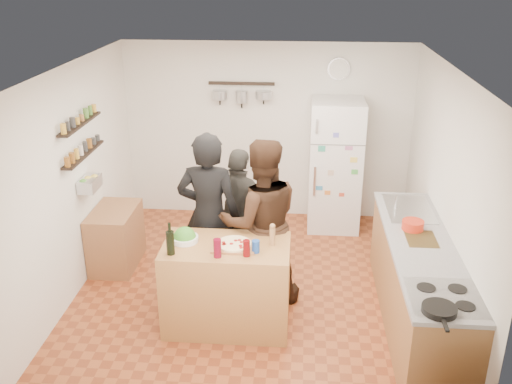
# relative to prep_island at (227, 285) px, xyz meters

# --- Properties ---
(room_shell) EXTENTS (4.20, 4.20, 4.20)m
(room_shell) POSITION_rel_prep_island_xyz_m (0.23, 1.10, 0.79)
(room_shell) COLOR brown
(room_shell) RESTS_ON ground
(prep_island) EXTENTS (1.25, 0.72, 0.91)m
(prep_island) POSITION_rel_prep_island_xyz_m (0.00, 0.00, 0.00)
(prep_island) COLOR #A26D3B
(prep_island) RESTS_ON floor
(pizza_board) EXTENTS (0.42, 0.34, 0.02)m
(pizza_board) POSITION_rel_prep_island_xyz_m (0.08, -0.02, 0.47)
(pizza_board) COLOR brown
(pizza_board) RESTS_ON prep_island
(pizza) EXTENTS (0.34, 0.34, 0.02)m
(pizza) POSITION_rel_prep_island_xyz_m (0.08, -0.02, 0.48)
(pizza) COLOR beige
(pizza) RESTS_ON pizza_board
(salad_bowl) EXTENTS (0.27, 0.27, 0.05)m
(salad_bowl) POSITION_rel_prep_island_xyz_m (-0.42, 0.05, 0.48)
(salad_bowl) COLOR silver
(salad_bowl) RESTS_ON prep_island
(wine_bottle) EXTENTS (0.08, 0.08, 0.24)m
(wine_bottle) POSITION_rel_prep_island_xyz_m (-0.50, -0.22, 0.57)
(wine_bottle) COLOR black
(wine_bottle) RESTS_ON prep_island
(wine_glass_near) EXTENTS (0.08, 0.08, 0.18)m
(wine_glass_near) POSITION_rel_prep_island_xyz_m (-0.05, -0.24, 0.55)
(wine_glass_near) COLOR #570719
(wine_glass_near) RESTS_ON prep_island
(wine_glass_far) EXTENTS (0.07, 0.07, 0.16)m
(wine_glass_far) POSITION_rel_prep_island_xyz_m (0.22, -0.20, 0.54)
(wine_glass_far) COLOR #55070A
(wine_glass_far) RESTS_ON prep_island
(pepper_mill) EXTENTS (0.06, 0.06, 0.18)m
(pepper_mill) POSITION_rel_prep_island_xyz_m (0.45, 0.05, 0.54)
(pepper_mill) COLOR #986B3F
(pepper_mill) RESTS_ON prep_island
(salt_canister) EXTENTS (0.08, 0.08, 0.12)m
(salt_canister) POSITION_rel_prep_island_xyz_m (0.30, -0.12, 0.52)
(salt_canister) COLOR navy
(salt_canister) RESTS_ON prep_island
(person_left) EXTENTS (0.71, 0.49, 1.87)m
(person_left) POSITION_rel_prep_island_xyz_m (-0.27, 0.61, 0.48)
(person_left) COLOR black
(person_left) RESTS_ON floor
(person_center) EXTENTS (1.04, 0.89, 1.84)m
(person_center) POSITION_rel_prep_island_xyz_m (0.30, 0.53, 0.47)
(person_center) COLOR black
(person_center) RESTS_ON floor
(person_back) EXTENTS (1.00, 0.67, 1.58)m
(person_back) POSITION_rel_prep_island_xyz_m (0.03, 0.98, 0.33)
(person_back) COLOR #2B2A26
(person_back) RESTS_ON floor
(counter_run) EXTENTS (0.63, 2.63, 0.90)m
(counter_run) POSITION_rel_prep_island_xyz_m (1.93, 0.16, -0.01)
(counter_run) COLOR #9E7042
(counter_run) RESTS_ON floor
(stove_top) EXTENTS (0.60, 0.62, 0.02)m
(stove_top) POSITION_rel_prep_island_xyz_m (1.93, -0.79, 0.46)
(stove_top) COLOR white
(stove_top) RESTS_ON counter_run
(skillet) EXTENTS (0.28, 0.28, 0.05)m
(skillet) POSITION_rel_prep_island_xyz_m (1.83, -1.02, 0.49)
(skillet) COLOR black
(skillet) RESTS_ON stove_top
(sink) EXTENTS (0.50, 0.80, 0.03)m
(sink) POSITION_rel_prep_island_xyz_m (1.93, 1.01, 0.46)
(sink) COLOR silver
(sink) RESTS_ON counter_run
(cutting_board) EXTENTS (0.30, 0.40, 0.02)m
(cutting_board) POSITION_rel_prep_island_xyz_m (1.93, 0.28, 0.46)
(cutting_board) COLOR olive
(cutting_board) RESTS_ON counter_run
(red_bowl) EXTENTS (0.22, 0.22, 0.09)m
(red_bowl) POSITION_rel_prep_island_xyz_m (1.88, 0.49, 0.51)
(red_bowl) COLOR red
(red_bowl) RESTS_ON counter_run
(fridge) EXTENTS (0.70, 0.68, 1.80)m
(fridge) POSITION_rel_prep_island_xyz_m (1.18, 2.46, 0.45)
(fridge) COLOR white
(fridge) RESTS_ON floor
(wall_clock) EXTENTS (0.30, 0.03, 0.30)m
(wall_clock) POSITION_rel_prep_island_xyz_m (1.18, 2.79, 1.69)
(wall_clock) COLOR silver
(wall_clock) RESTS_ON back_wall
(spice_shelf_lower) EXTENTS (0.12, 1.00, 0.02)m
(spice_shelf_lower) POSITION_rel_prep_island_xyz_m (-1.70, 0.91, 1.04)
(spice_shelf_lower) COLOR black
(spice_shelf_lower) RESTS_ON left_wall
(spice_shelf_upper) EXTENTS (0.12, 1.00, 0.02)m
(spice_shelf_upper) POSITION_rel_prep_island_xyz_m (-1.70, 0.91, 1.40)
(spice_shelf_upper) COLOR black
(spice_shelf_upper) RESTS_ON left_wall
(produce_basket) EXTENTS (0.18, 0.35, 0.14)m
(produce_basket) POSITION_rel_prep_island_xyz_m (-1.67, 0.91, 0.69)
(produce_basket) COLOR silver
(produce_basket) RESTS_ON left_wall
(side_table) EXTENTS (0.50, 0.80, 0.73)m
(side_table) POSITION_rel_prep_island_xyz_m (-1.51, 1.12, -0.09)
(side_table) COLOR #A07043
(side_table) RESTS_ON floor
(pot_rack) EXTENTS (0.90, 0.04, 0.04)m
(pot_rack) POSITION_rel_prep_island_xyz_m (-0.12, 2.71, 1.49)
(pot_rack) COLOR black
(pot_rack) RESTS_ON back_wall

